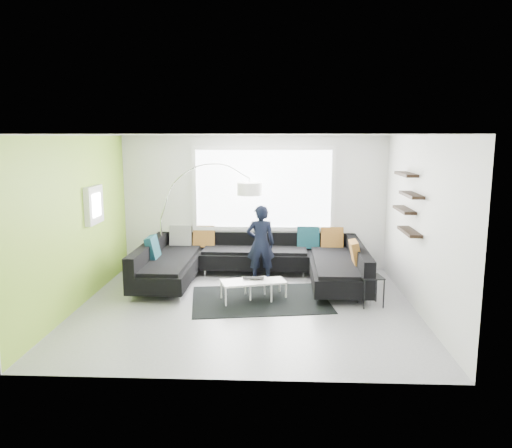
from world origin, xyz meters
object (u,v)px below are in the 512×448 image
Objects in this scene: sectional_sofa at (253,263)px; coffee_table at (256,289)px; arc_lamp at (161,218)px; laptop at (253,279)px; side_table at (371,291)px; person at (261,244)px.

coffee_table is at bearing -82.59° from sectional_sofa.
arc_lamp reaches higher than coffee_table.
laptop is at bearing -85.51° from sectional_sofa.
sectional_sofa is 11.25× the size of laptop.
side_table is (3.92, -1.87, -0.88)m from arc_lamp.
sectional_sofa is 0.95m from laptop.
arc_lamp is 6.05× the size of laptop.
arc_lamp is 2.68m from laptop.
arc_lamp is at bearing -20.21° from person.
coffee_table is 2.84× the size of laptop.
person is 1.18m from laptop.
person reaches higher than sectional_sofa.
side_table is 0.34× the size of person.
arc_lamp is at bearing 154.56° from side_table.
person is 3.99× the size of laptop.
sectional_sofa is 2.34m from side_table.
coffee_table is 1.93m from side_table.
person is at bearing -2.90° from arc_lamp.
coffee_table is at bearing 82.17° from person.
sectional_sofa reaches higher than side_table.
person is at bearing 71.04° from coffee_table.
coffee_table is 0.47× the size of arc_lamp.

